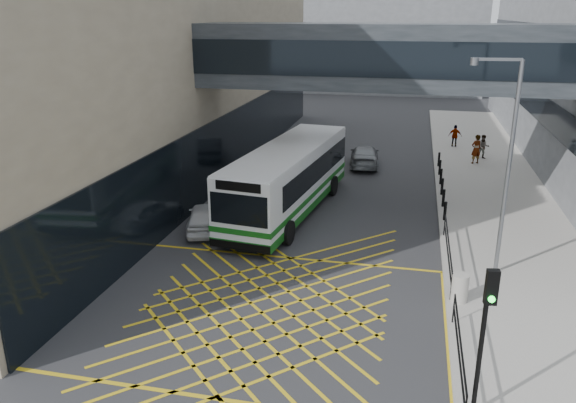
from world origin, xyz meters
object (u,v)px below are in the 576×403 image
Objects in this scene: car_white at (205,216)px; traffic_light at (485,323)px; bus at (289,177)px; car_silver at (364,155)px; car_dark at (296,152)px; pedestrian_b at (483,147)px; pedestrian_a at (476,149)px; street_lamp at (505,156)px; pedestrian_c at (455,136)px; litter_bin at (460,288)px.

traffic_light is at bearing 119.72° from car_white.
traffic_light reaches higher than bus.
car_silver is 1.13× the size of traffic_light.
car_dark is 2.88× the size of pedestrian_b.
car_white is at bearing 17.79° from pedestrian_a.
car_white is at bearing -127.20° from bus.
traffic_light is 26.77m from pedestrian_b.
street_lamp reaches higher than pedestrian_c.
bus reaches higher than pedestrian_a.
car_silver is at bearing -157.50° from car_dark.
pedestrian_c reaches higher than car_silver.
litter_bin is at bearing 92.38° from pedestrian_c.
litter_bin is (9.35, -17.34, -0.07)m from car_dark.
pedestrian_c is (-1.04, 4.69, -0.15)m from pedestrian_a.
bus is at bearing 143.37° from street_lamp.
bus is 10.15m from car_silver.
street_lamp reaches higher than traffic_light.
pedestrian_c is at bearing -138.20° from car_white.
bus is 9.55m from car_dark.
pedestrian_b is (2.73, 26.57, -1.79)m from traffic_light.
pedestrian_c is (1.09, 29.83, -1.80)m from traffic_light.
traffic_light reaches higher than car_white.
car_white is 2.60× the size of pedestrian_c.
car_silver is 24.18m from traffic_light.
pedestrian_b is at bearing 79.53° from street_lamp.
car_dark is 1.15× the size of traffic_light.
bus is at bearing 133.96° from litter_bin.
pedestrian_a reaches higher than litter_bin.
car_silver is at bearing 80.63° from bus.
street_lamp is 5.00× the size of pedestrian_c.
car_silver is 4.57× the size of litter_bin.
pedestrian_b is at bearing 57.39° from bus.
street_lamp is (6.20, -15.04, 3.96)m from car_silver.
car_dark is (1.57, 12.66, 0.07)m from car_white.
litter_bin is at bearing 81.46° from traffic_light.
pedestrian_c is (-1.65, 3.27, -0.01)m from pedestrian_b.
bus is 18.22m from pedestrian_c.
street_lamp reaches higher than pedestrian_b.
street_lamp reaches higher than pedestrian_a.
street_lamp reaches higher than car_white.
car_white is 2.18× the size of pedestrian_a.
street_lamp is (1.31, 8.55, 1.90)m from traffic_light.
litter_bin is 0.62× the size of pedestrian_b.
car_dark reaches higher than litter_bin.
bus reaches higher than car_silver.
litter_bin is (-0.01, 5.91, -2.10)m from traffic_light.
pedestrian_a is (0.82, 16.59, -3.55)m from street_lamp.
traffic_light is at bearing -100.51° from pedestrian_b.
car_white is at bearing 156.81° from litter_bin.
pedestrian_a is (7.02, 1.55, 0.40)m from car_silver.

